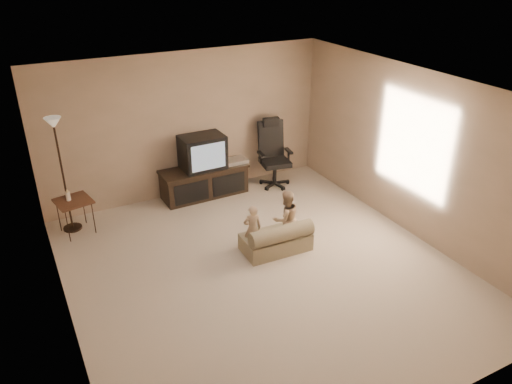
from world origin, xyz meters
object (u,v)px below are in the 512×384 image
Objects in this scene: tv_stand at (204,171)px; office_chair at (273,162)px; side_table at (73,201)px; child_sofa at (277,240)px; floor_lamp at (58,150)px; toddler_right at (286,218)px; toddler_left at (252,229)px.

office_chair is (1.30, -0.17, -0.02)m from tv_stand.
side_table is at bearing -173.92° from tv_stand.
tv_stand reaches higher than child_sofa.
office_chair is at bearing 1.85° from side_table.
side_table is at bearing 144.26° from child_sofa.
child_sofa is (2.53, -2.04, -1.14)m from floor_lamp.
side_table is 3.22m from toddler_right.
tv_stand is 1.31m from office_chair.
tv_stand is at bearing -78.14° from toddler_right.
child_sofa is at bearing -37.55° from side_table.
toddler_right is (0.51, -0.07, 0.07)m from toddler_left.
floor_lamp is 3.47m from toddler_right.
office_chair reaches higher than tv_stand.
tv_stand is 1.58× the size of child_sofa.
tv_stand is 2.21m from child_sofa.
office_chair is at bearing 63.93° from child_sofa.
tv_stand is at bearing 3.52° from floor_lamp.
toddler_right is at bearing -35.34° from floor_lamp.
toddler_right is at bearing -33.90° from side_table.
office_chair is at bearing -115.34° from toddler_left.
toddler_right is (-0.87, -1.91, -0.01)m from office_chair.
tv_stand is at bearing -177.95° from office_chair.
toddler_right reaches higher than child_sofa.
side_table is 0.41× the size of floor_lamp.
toddler_left is (-0.08, -2.01, -0.10)m from tv_stand.
floor_lamp reaches higher than side_table.
floor_lamp is at bearing 112.26° from side_table.
side_table is at bearing -168.76° from office_chair.
floor_lamp is 1.84× the size of child_sofa.
child_sofa is (-1.07, -2.02, -0.25)m from office_chair.
child_sofa is 1.35× the size of toddler_left.
side_table is 1.02× the size of toddler_left.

